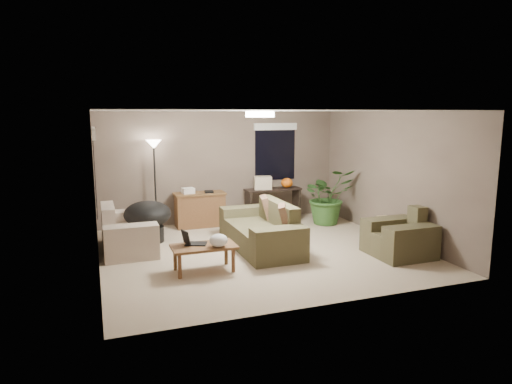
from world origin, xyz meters
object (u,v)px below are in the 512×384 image
object	(u,v)px
loveseat	(127,234)
floor_lamp	(154,155)
main_sofa	(262,232)
console_table	(273,202)
cat_scratching_post	(384,231)
coffee_table	(204,249)
houseplant	(327,202)
desk	(200,209)
armchair	(400,239)
papasan_chair	(148,218)

from	to	relation	value
loveseat	floor_lamp	size ratio (longest dim) A/B	0.84
main_sofa	console_table	size ratio (longest dim) A/B	1.69
cat_scratching_post	coffee_table	bearing A→B (deg)	-172.89
console_table	cat_scratching_post	bearing A→B (deg)	-60.52
loveseat	houseplant	xyz separation A→B (m)	(4.40, 0.55, 0.19)
desk	console_table	world-z (taller)	same
main_sofa	floor_lamp	xyz separation A→B (m)	(-1.66, 2.02, 1.30)
main_sofa	armchair	distance (m)	2.44
houseplant	cat_scratching_post	world-z (taller)	houseplant
main_sofa	coffee_table	bearing A→B (deg)	-146.02
main_sofa	armchair	size ratio (longest dim) A/B	2.20
coffee_table	desk	size ratio (longest dim) A/B	0.91
loveseat	console_table	size ratio (longest dim) A/B	1.23
loveseat	papasan_chair	distance (m)	0.62
main_sofa	floor_lamp	world-z (taller)	floor_lamp
desk	cat_scratching_post	distance (m)	3.90
floor_lamp	cat_scratching_post	size ratio (longest dim) A/B	3.82
armchair	loveseat	bearing A→B (deg)	156.43
loveseat	desk	distance (m)	2.08
loveseat	coffee_table	xyz separation A→B (m)	(1.05, -1.59, 0.06)
coffee_table	console_table	distance (m)	3.67
main_sofa	coffee_table	world-z (taller)	main_sofa
console_table	houseplant	bearing A→B (deg)	-34.34
desk	papasan_chair	distance (m)	1.49
loveseat	floor_lamp	xyz separation A→B (m)	(0.71, 1.32, 1.30)
floor_lamp	houseplant	distance (m)	3.93
desk	armchair	bearing A→B (deg)	-48.76
floor_lamp	desk	bearing A→B (deg)	-3.19
armchair	cat_scratching_post	bearing A→B (deg)	72.84
armchair	desk	world-z (taller)	armchair
floor_lamp	cat_scratching_post	world-z (taller)	floor_lamp
console_table	cat_scratching_post	distance (m)	2.76
houseplant	cat_scratching_post	bearing A→B (deg)	-79.33
armchair	console_table	distance (m)	3.39
loveseat	coffee_table	size ratio (longest dim) A/B	1.60
main_sofa	console_table	distance (m)	2.21
armchair	desk	size ratio (longest dim) A/B	0.91
main_sofa	houseplant	distance (m)	2.40
papasan_chair	cat_scratching_post	distance (m)	4.56
desk	floor_lamp	xyz separation A→B (m)	(-0.94, 0.05, 1.22)
desk	cat_scratching_post	world-z (taller)	desk
desk	houseplant	world-z (taller)	houseplant
console_table	floor_lamp	world-z (taller)	floor_lamp
coffee_table	console_table	world-z (taller)	console_table
loveseat	papasan_chair	xyz separation A→B (m)	(0.43, 0.41, 0.17)
loveseat	houseplant	size ratio (longest dim) A/B	1.28
coffee_table	console_table	bearing A→B (deg)	50.98
papasan_chair	main_sofa	bearing A→B (deg)	-29.96
coffee_table	loveseat	bearing A→B (deg)	123.62
papasan_chair	cat_scratching_post	bearing A→B (deg)	-19.78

